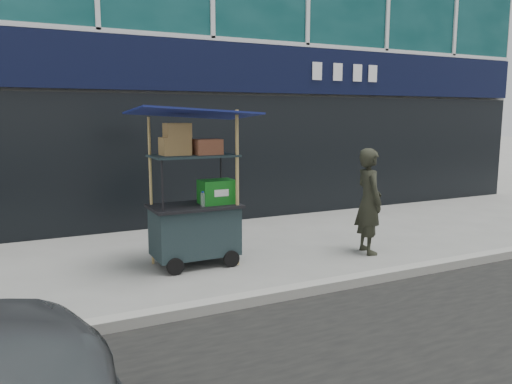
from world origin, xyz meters
TOP-DOWN VIEW (x-y plane):
  - ground at (0.00, 0.00)m, footprint 80.00×80.00m
  - curb at (0.00, -0.20)m, footprint 80.00×0.18m
  - vendor_cart at (-1.22, 1.47)m, footprint 1.60×1.13m
  - vendor_man at (1.26, 0.91)m, footprint 0.49×0.63m

SIDE VIEW (x-z plane):
  - ground at x=0.00m, z-range 0.00..0.00m
  - curb at x=0.00m, z-range 0.00..0.12m
  - vendor_cart at x=-1.22m, z-range -0.32..1.82m
  - vendor_man at x=1.26m, z-range 0.00..1.55m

